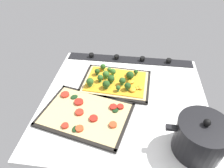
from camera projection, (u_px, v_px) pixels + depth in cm
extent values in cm
cube|color=white|center=(124.00, 101.00, 96.10)|extent=(75.19, 73.34, 3.00)
cube|color=black|center=(129.00, 60.00, 120.18)|extent=(72.19, 7.00, 0.80)
cylinder|color=black|center=(169.00, 60.00, 117.10)|extent=(2.80, 2.80, 1.80)
cylinder|color=black|center=(142.00, 59.00, 118.60)|extent=(2.80, 2.80, 1.80)
cylinder|color=black|center=(117.00, 57.00, 120.10)|extent=(2.80, 2.80, 1.80)
cylinder|color=black|center=(91.00, 55.00, 121.60)|extent=(2.80, 2.80, 1.80)
cube|color=black|center=(116.00, 83.00, 103.61)|extent=(35.08, 26.70, 0.50)
cube|color=black|center=(120.00, 69.00, 112.20)|extent=(33.62, 3.29, 1.30)
cube|color=black|center=(111.00, 98.00, 94.50)|extent=(33.62, 3.29, 1.30)
cube|color=black|center=(148.00, 87.00, 100.97)|extent=(2.73, 24.68, 1.30)
cube|color=black|center=(85.00, 79.00, 105.73)|extent=(2.73, 24.68, 1.30)
cube|color=#D3B77F|center=(116.00, 82.00, 103.13)|extent=(32.54, 24.15, 1.00)
cube|color=gold|center=(116.00, 81.00, 102.68)|extent=(29.91, 21.78, 0.40)
cone|color=#5B9F46|center=(106.00, 77.00, 104.17)|extent=(1.89, 1.89, 0.90)
sphere|color=#386B28|center=(106.00, 74.00, 103.05)|extent=(3.44, 3.44, 3.44)
cone|color=#4D8B3F|center=(118.00, 90.00, 96.34)|extent=(1.22, 1.22, 1.11)
sphere|color=#2D5B23|center=(118.00, 88.00, 95.45)|extent=(2.21, 2.21, 2.21)
cone|color=#427635|center=(136.00, 74.00, 105.98)|extent=(1.24, 1.24, 1.01)
sphere|color=#264C1C|center=(136.00, 72.00, 105.11)|extent=(2.25, 2.25, 2.25)
cone|color=#427635|center=(111.00, 82.00, 101.08)|extent=(1.94, 1.94, 1.11)
sphere|color=#264C1C|center=(111.00, 79.00, 99.88)|extent=(3.52, 3.52, 3.52)
cone|color=#427635|center=(128.00, 89.00, 97.04)|extent=(1.74, 1.74, 1.15)
sphere|color=#264C1C|center=(128.00, 86.00, 95.91)|extent=(3.16, 3.16, 3.16)
cone|color=#4D8B3F|center=(100.00, 80.00, 101.88)|extent=(1.61, 1.61, 1.14)
sphere|color=#2D5B23|center=(100.00, 78.00, 100.82)|extent=(2.93, 2.93, 2.93)
cone|color=#4D8B3F|center=(103.00, 69.00, 108.94)|extent=(1.55, 1.55, 1.39)
sphere|color=#2D5B23|center=(103.00, 67.00, 107.83)|extent=(2.81, 2.81, 2.81)
cone|color=#427635|center=(97.00, 74.00, 106.22)|extent=(1.52, 1.52, 1.03)
sphere|color=#264C1C|center=(97.00, 71.00, 105.23)|extent=(2.76, 2.76, 2.76)
cone|color=#68AD54|center=(109.00, 72.00, 107.83)|extent=(1.26, 1.26, 0.84)
sphere|color=#427533|center=(109.00, 70.00, 107.01)|extent=(2.28, 2.28, 2.28)
cone|color=#4D8B3F|center=(122.00, 84.00, 99.93)|extent=(1.74, 1.74, 1.17)
sphere|color=#2D5B23|center=(122.00, 81.00, 98.80)|extent=(3.16, 3.16, 3.16)
cone|color=#5B9F46|center=(113.00, 74.00, 105.50)|extent=(1.62, 1.62, 1.36)
sphere|color=#386B28|center=(113.00, 72.00, 104.36)|extent=(2.95, 2.95, 2.95)
cone|color=#427635|center=(130.00, 78.00, 102.94)|extent=(2.12, 2.12, 1.29)
sphere|color=#264C1C|center=(130.00, 75.00, 101.60)|extent=(3.86, 3.86, 3.86)
cone|color=#427635|center=(106.00, 87.00, 98.14)|extent=(2.00, 2.00, 0.89)
sphere|color=#264C1C|center=(106.00, 84.00, 96.98)|extent=(3.64, 3.64, 3.64)
cone|color=#4D8B3F|center=(90.00, 85.00, 99.35)|extent=(2.02, 2.02, 1.09)
sphere|color=#2D5B23|center=(90.00, 82.00, 98.12)|extent=(3.67, 3.67, 3.67)
ellipsoid|color=gold|center=(140.00, 87.00, 97.89)|extent=(3.72, 4.05, 1.15)
ellipsoid|color=gold|center=(101.00, 69.00, 109.32)|extent=(3.80, 3.06, 1.19)
ellipsoid|color=gold|center=(132.00, 89.00, 96.79)|extent=(4.96, 5.28, 1.47)
ellipsoid|color=gold|center=(137.00, 88.00, 97.79)|extent=(2.49, 2.87, 0.85)
ellipsoid|color=gold|center=(131.00, 81.00, 101.29)|extent=(5.06, 5.10, 1.34)
ellipsoid|color=gold|center=(128.00, 75.00, 105.00)|extent=(4.47, 5.01, 1.45)
cube|color=black|center=(86.00, 115.00, 87.25)|extent=(41.22, 33.00, 0.50)
cube|color=black|center=(97.00, 96.00, 95.84)|extent=(35.90, 9.11, 1.30)
cube|color=black|center=(72.00, 137.00, 78.15)|extent=(35.90, 9.11, 1.30)
cube|color=black|center=(125.00, 126.00, 82.35)|extent=(6.75, 25.33, 1.30)
cube|color=black|center=(50.00, 104.00, 91.64)|extent=(6.75, 25.33, 1.30)
cube|color=tan|center=(86.00, 114.00, 86.80)|extent=(38.36, 30.14, 0.90)
cylinder|color=#B22319|center=(120.00, 107.00, 88.78)|extent=(2.95, 2.95, 1.00)
cylinder|color=#D14723|center=(113.00, 125.00, 81.17)|extent=(3.12, 3.12, 1.00)
cylinder|color=#B22319|center=(94.00, 118.00, 83.69)|extent=(3.49, 3.49, 1.00)
cylinder|color=red|center=(65.00, 95.00, 94.71)|extent=(3.91, 3.91, 1.00)
cylinder|color=red|center=(79.00, 112.00, 86.29)|extent=(3.57, 3.57, 1.00)
cylinder|color=#D14723|center=(80.00, 129.00, 79.72)|extent=(3.16, 3.16, 1.00)
cylinder|color=red|center=(65.00, 126.00, 80.82)|extent=(2.81, 2.81, 1.00)
cylinder|color=#B22319|center=(79.00, 102.00, 90.97)|extent=(4.04, 4.04, 1.00)
cylinder|color=#B22319|center=(113.00, 107.00, 88.64)|extent=(3.27, 3.27, 1.00)
ellipsoid|color=#193819|center=(75.00, 129.00, 79.77)|extent=(2.44, 3.40, 0.60)
ellipsoid|color=#193819|center=(115.00, 110.00, 87.33)|extent=(3.74, 3.77, 0.60)
ellipsoid|color=#193819|center=(74.00, 97.00, 93.70)|extent=(4.32, 4.15, 0.60)
cylinder|color=black|center=(200.00, 138.00, 70.84)|extent=(17.42, 17.42, 12.91)
cylinder|color=black|center=(206.00, 126.00, 66.45)|extent=(17.77, 17.77, 0.80)
sphere|color=black|center=(207.00, 123.00, 65.43)|extent=(2.40, 2.40, 2.40)
cube|color=black|center=(171.00, 128.00, 69.24)|extent=(3.60, 2.00, 1.20)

